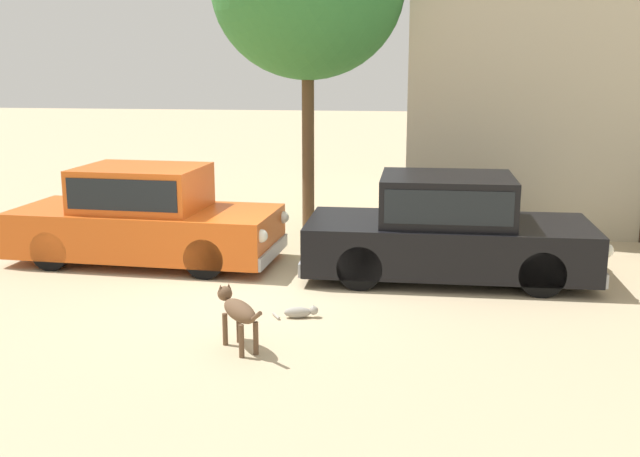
# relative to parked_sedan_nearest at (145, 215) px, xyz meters

# --- Properties ---
(ground_plane) EXTENTS (80.00, 80.00, 0.00)m
(ground_plane) POSITION_rel_parked_sedan_nearest_xyz_m (2.16, -1.41, -0.76)
(ground_plane) COLOR tan
(parked_sedan_nearest) EXTENTS (4.42, 1.96, 1.55)m
(parked_sedan_nearest) POSITION_rel_parked_sedan_nearest_xyz_m (0.00, 0.00, 0.00)
(parked_sedan_nearest) COLOR #D15619
(parked_sedan_nearest) RESTS_ON ground_plane
(parked_sedan_second) EXTENTS (4.35, 1.86, 1.55)m
(parked_sedan_second) POSITION_rel_parked_sedan_nearest_xyz_m (4.81, -0.27, -0.00)
(parked_sedan_second) COLOR black
(parked_sedan_second) RESTS_ON ground_plane
(stray_dog_spotted) EXTENTS (0.73, 0.88, 0.67)m
(stray_dog_spotted) POSITION_rel_parked_sedan_nearest_xyz_m (2.40, -3.53, -0.32)
(stray_dog_spotted) COLOR brown
(stray_dog_spotted) RESTS_ON ground_plane
(stray_cat) EXTENTS (0.60, 0.23, 0.16)m
(stray_cat) POSITION_rel_parked_sedan_nearest_xyz_m (2.92, -2.41, -0.68)
(stray_cat) COLOR gray
(stray_cat) RESTS_ON ground_plane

